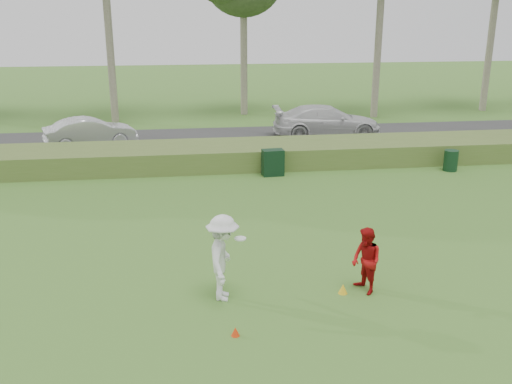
{
  "coord_description": "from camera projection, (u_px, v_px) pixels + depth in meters",
  "views": [
    {
      "loc": [
        -2.15,
        -11.89,
        6.44
      ],
      "look_at": [
        0.0,
        4.0,
        1.3
      ],
      "focal_mm": 40.0,
      "sensor_mm": 36.0,
      "label": 1
    }
  ],
  "objects": [
    {
      "name": "cone_orange",
      "position": [
        235.0,
        332.0,
        11.77
      ],
      "size": [
        0.18,
        0.18,
        0.2
      ],
      "primitive_type": "cone",
      "color": "red",
      "rests_on": "ground"
    },
    {
      "name": "cone_yellow",
      "position": [
        343.0,
        289.0,
        13.52
      ],
      "size": [
        0.22,
        0.22,
        0.24
      ],
      "primitive_type": "cone",
      "color": "yellow",
      "rests_on": "ground"
    },
    {
      "name": "ground",
      "position": [
        279.0,
        295.0,
        13.46
      ],
      "size": [
        120.0,
        120.0,
        0.0
      ],
      "primitive_type": "plane",
      "color": "#386B23",
      "rests_on": "ground"
    },
    {
      "name": "player_white",
      "position": [
        223.0,
        258.0,
        13.04
      ],
      "size": [
        1.03,
        1.44,
        2.05
      ],
      "rotation": [
        0.0,
        0.0,
        1.39
      ],
      "color": "white",
      "rests_on": "ground"
    },
    {
      "name": "park_road",
      "position": [
        222.0,
        139.0,
        29.49
      ],
      "size": [
        80.0,
        6.0,
        0.06
      ],
      "primitive_type": "cube",
      "color": "#2D2D2D",
      "rests_on": "ground"
    },
    {
      "name": "car_mid",
      "position": [
        90.0,
        132.0,
        27.57
      ],
      "size": [
        4.58,
        2.84,
        1.43
      ],
      "primitive_type": "imported",
      "rotation": [
        0.0,
        0.0,
        1.9
      ],
      "color": "silver",
      "rests_on": "park_road"
    },
    {
      "name": "player_red",
      "position": [
        366.0,
        261.0,
        13.4
      ],
      "size": [
        0.81,
        0.92,
        1.61
      ],
      "primitive_type": "imported",
      "rotation": [
        0.0,
        0.0,
        -1.28
      ],
      "color": "#A40E0F",
      "rests_on": "ground"
    },
    {
      "name": "reed_strip",
      "position": [
        231.0,
        155.0,
        24.65
      ],
      "size": [
        80.0,
        3.0,
        0.9
      ],
      "primitive_type": "cube",
      "color": "#496629",
      "rests_on": "ground"
    },
    {
      "name": "trash_bin",
      "position": [
        451.0,
        160.0,
        23.78
      ],
      "size": [
        0.76,
        0.76,
        0.87
      ],
      "primitive_type": "cylinder",
      "rotation": [
        0.0,
        0.0,
        -0.38
      ],
      "color": "black",
      "rests_on": "ground"
    },
    {
      "name": "car_right",
      "position": [
        327.0,
        121.0,
        29.82
      ],
      "size": [
        5.7,
        2.55,
        1.62
      ],
      "primitive_type": "imported",
      "rotation": [
        0.0,
        0.0,
        1.52
      ],
      "color": "silver",
      "rests_on": "park_road"
    },
    {
      "name": "utility_cabinet",
      "position": [
        273.0,
        163.0,
        23.08
      ],
      "size": [
        0.89,
        0.6,
        1.07
      ],
      "primitive_type": "cube",
      "rotation": [
        0.0,
        0.0,
        0.08
      ],
      "color": "black",
      "rests_on": "ground"
    }
  ]
}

